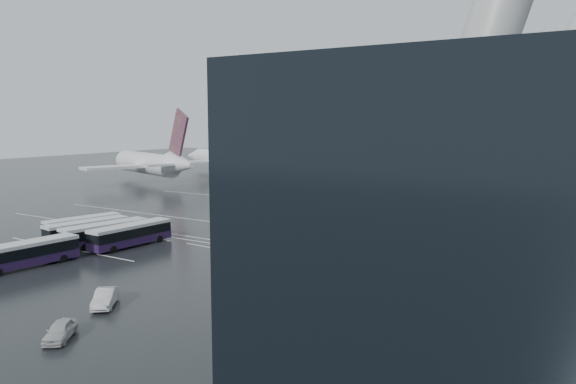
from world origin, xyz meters
The scene contains 23 objects.
ground centered at (0.00, 0.00, 0.00)m, with size 420.00×420.00×0.00m, color black.
lane_marking_near centered at (0.00, -2.00, 0.01)m, with size 120.00×0.25×0.01m, color white.
lane_marking_mid centered at (0.00, 12.00, 0.01)m, with size 120.00×0.25×0.01m, color white.
lane_marking_far centered at (0.00, 40.00, 0.01)m, with size 120.00×0.25×0.01m, color white.
bus_bay_line_south centered at (-24.00, -16.00, 0.01)m, with size 28.00×0.25×0.01m, color white.
bus_bay_line_north centered at (-24.00, 0.00, 0.01)m, with size 28.00×0.25×0.01m, color white.
airliner_main centered at (7.88, 22.77, 5.06)m, with size 59.05×51.02×20.20m.
airliner_gate_b centered at (7.90, 74.10, 4.50)m, with size 50.96×45.20×17.98m.
airliner_gate_c centered at (14.12, 139.89, 5.41)m, with size 60.56×55.99×21.62m.
jet_remote_west centered at (-76.44, 51.42, 5.63)m, with size 49.20×40.01×21.82m.
jet_remote_mid centered at (-76.64, 90.44, 5.03)m, with size 44.81×36.15×19.50m.
jet_remote_far centered at (-89.92, 115.56, 4.61)m, with size 41.05×33.12×17.86m.
bus_row_near_a centered at (-29.90, -8.75, 1.69)m, with size 4.94×12.80×3.08m.
bus_row_near_b centered at (-25.88, -11.16, 1.78)m, with size 5.14×13.47×3.24m.
bus_row_near_c centered at (-21.48, -11.29, 1.83)m, with size 5.08×13.82×3.33m.
bus_row_near_d centered at (-17.44, -9.86, 1.83)m, with size 3.76×13.67×3.33m.
bus_row_far_c centered at (-19.40, -25.57, 1.83)m, with size 4.11×13.69×3.32m.
van_curve_b centered at (5.11, -38.10, 0.80)m, with size 1.90×4.71×1.61m, color silver.
van_curve_c centered at (1.37, -30.19, 0.88)m, with size 1.86×5.34×1.76m, color silver.
floodlight_mast centered at (-5.07, 9.29, 17.46)m, with size 2.13×2.13×27.75m.
gse_cart_belly_a centered at (19.34, 20.81, 0.68)m, with size 2.50×1.48×1.36m, color #A99516.
gse_cart_belly_b centered at (26.31, 30.21, 0.59)m, with size 2.15×1.27×1.17m, color slate.
gse_cart_belly_d centered at (26.38, 19.65, 0.56)m, with size 2.04×1.20×1.11m, color slate.
Camera 1 is at (46.85, -66.84, 19.06)m, focal length 35.00 mm.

